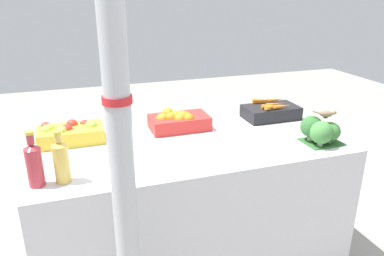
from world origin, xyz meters
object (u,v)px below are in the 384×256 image
object	(u,v)px
orange_crate	(178,121)
broccoli_pile	(320,131)
support_pole	(119,130)
sparrow_bird	(327,114)
juice_bottle_ruby	(34,163)
apple_crate	(70,133)
carrot_crate	(271,111)
juice_bottle_golden	(61,161)

from	to	relation	value
orange_crate	broccoli_pile	size ratio (longest dim) A/B	1.63
orange_crate	broccoli_pile	distance (m)	0.88
support_pole	sparrow_bird	size ratio (longest dim) A/B	21.27
broccoli_pile	sparrow_bird	distance (m)	0.11
juice_bottle_ruby	apple_crate	bearing A→B (deg)	72.19
juice_bottle_ruby	sparrow_bird	size ratio (longest dim) A/B	2.37
apple_crate	carrot_crate	xyz separation A→B (m)	(1.36, -0.00, -0.00)
apple_crate	juice_bottle_golden	xyz separation A→B (m)	(-0.05, -0.51, 0.05)
broccoli_pile	juice_bottle_golden	size ratio (longest dim) A/B	0.90
broccoli_pile	juice_bottle_ruby	size ratio (longest dim) A/B	0.86
carrot_crate	orange_crate	bearing A→B (deg)	-179.71
orange_crate	juice_bottle_golden	xyz separation A→B (m)	(-0.72, -0.50, 0.05)
orange_crate	juice_bottle_ruby	distance (m)	0.97
juice_bottle_golden	sparrow_bird	xyz separation A→B (m)	(1.47, -0.00, 0.08)
orange_crate	carrot_crate	bearing A→B (deg)	0.29
carrot_crate	juice_bottle_golden	bearing A→B (deg)	-160.25
apple_crate	broccoli_pile	world-z (taller)	broccoli_pile
broccoli_pile	sparrow_bird	world-z (taller)	sparrow_bird
broccoli_pile	sparrow_bird	size ratio (longest dim) A/B	2.03
juice_bottle_ruby	carrot_crate	bearing A→B (deg)	18.33
orange_crate	juice_bottle_ruby	world-z (taller)	juice_bottle_ruby
support_pole	juice_bottle_golden	size ratio (longest dim) A/B	9.43
juice_bottle_golden	sparrow_bird	size ratio (longest dim) A/B	2.26
juice_bottle_ruby	juice_bottle_golden	world-z (taller)	juice_bottle_ruby
orange_crate	juice_bottle_golden	bearing A→B (deg)	-145.12
juice_bottle_ruby	sparrow_bird	bearing A→B (deg)	-0.11
apple_crate	support_pole	bearing A→B (deg)	-78.06
broccoli_pile	juice_bottle_ruby	distance (m)	1.56
apple_crate	juice_bottle_golden	distance (m)	0.51
orange_crate	support_pole	bearing A→B (deg)	-118.63
apple_crate	juice_bottle_ruby	distance (m)	0.54
apple_crate	broccoli_pile	size ratio (longest dim) A/B	1.63
sparrow_bird	carrot_crate	bearing A→B (deg)	134.77
carrot_crate	broccoli_pile	distance (m)	0.51
support_pole	juice_bottle_ruby	bearing A→B (deg)	132.35
support_pole	apple_crate	size ratio (longest dim) A/B	6.45
juice_bottle_ruby	juice_bottle_golden	size ratio (longest dim) A/B	1.05
orange_crate	apple_crate	bearing A→B (deg)	179.46
support_pole	broccoli_pile	distance (m)	1.30
support_pole	carrot_crate	world-z (taller)	support_pole
sparrow_bird	broccoli_pile	bearing A→B (deg)	-149.49
carrot_crate	juice_bottle_golden	distance (m)	1.49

